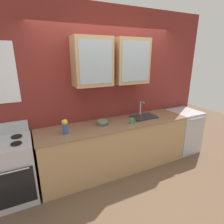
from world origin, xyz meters
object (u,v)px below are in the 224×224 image
at_px(bowl_stack, 102,123).
at_px(cup_near_sink, 132,121).
at_px(sink_faucet, 144,116).
at_px(dishwasher, 183,131).
at_px(stove_range, 10,171).
at_px(vase, 65,126).

distance_m(bowl_stack, cup_near_sink, 0.51).
bearing_deg(cup_near_sink, bowl_stack, 160.90).
distance_m(sink_faucet, cup_near_sink, 0.40).
relative_size(sink_faucet, cup_near_sink, 3.93).
relative_size(cup_near_sink, dishwasher, 0.13).
xyz_separation_m(sink_faucet, dishwasher, (1.04, -0.04, -0.47)).
height_order(bowl_stack, cup_near_sink, cup_near_sink).
bearing_deg(sink_faucet, bowl_stack, 179.99).
bearing_deg(bowl_stack, sink_faucet, -0.01).
xyz_separation_m(stove_range, bowl_stack, (1.46, 0.03, 0.48)).
bearing_deg(dishwasher, stove_range, 179.92).
distance_m(vase, cup_near_sink, 1.13).
relative_size(vase, dishwasher, 0.26).
bearing_deg(stove_range, sink_faucet, 0.86).
relative_size(stove_range, dishwasher, 1.20).
bearing_deg(vase, stove_range, 175.45).
bearing_deg(vase, cup_near_sink, -3.40).
relative_size(stove_range, cup_near_sink, 9.30).
xyz_separation_m(vase, cup_near_sink, (1.13, -0.07, -0.07)).
relative_size(sink_faucet, dishwasher, 0.51).
height_order(sink_faucet, bowl_stack, sink_faucet).
bearing_deg(dishwasher, cup_near_sink, -174.82).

